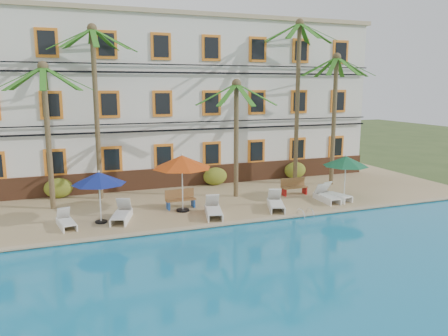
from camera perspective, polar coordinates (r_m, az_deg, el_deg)
name	(u,v)px	position (r m, az deg, el deg)	size (l,w,h in m)	color
ground	(230,223)	(20.43, 0.79, -7.13)	(100.00, 100.00, 0.00)	#384C23
pool_deck	(198,195)	(24.95, -3.39, -3.56)	(30.00, 12.00, 0.25)	tan
swimming_pool	(310,283)	(14.54, 11.17, -14.53)	(26.00, 12.00, 0.20)	#167BAB
pool_coping	(237,222)	(19.55, 1.75, -7.10)	(30.00, 0.35, 0.06)	tan
hotel_building	(175,100)	(29.00, -6.44, 8.86)	(25.40, 6.44, 10.22)	silver
palm_a	(46,114)	(22.66, -22.19, 6.51)	(4.49, 4.49, 7.16)	brown
palm_b	(95,90)	(23.91, -16.47, 9.73)	(4.49, 4.49, 9.12)	brown
palm_c	(236,120)	(23.50, 1.61, 6.28)	(4.49, 4.49, 6.38)	brown
palm_d	(298,82)	(27.25, 9.63, 11.02)	(4.49, 4.49, 9.93)	brown
palm_e	(335,101)	(27.25, 14.27, 8.47)	(4.49, 4.49, 7.93)	brown
shrub_left	(58,188)	(25.32, -20.81, -2.47)	(1.50, 0.90, 1.10)	#28611B
shrub_mid	(215,176)	(26.76, -1.17, -1.09)	(1.50, 0.90, 1.10)	#28611B
shrub_right	(295,170)	(29.05, 9.27, -0.29)	(1.50, 0.90, 1.10)	#28611B
umbrella_blue	(99,178)	(19.87, -16.02, -1.31)	(2.36, 2.36, 2.37)	black
umbrella_red	(182,162)	(20.91, -5.51, 0.77)	(2.84, 2.84, 2.83)	black
umbrella_green	(346,161)	(24.07, 15.63, 0.84)	(2.41, 2.41, 2.41)	black
lounger_a	(66,221)	(20.13, -19.92, -6.56)	(0.88, 1.74, 0.79)	white
lounger_b	(122,214)	(20.37, -13.23, -5.87)	(1.28, 2.08, 0.92)	white
lounger_c	(214,210)	(20.49, -1.38, -5.47)	(1.14, 2.09, 0.93)	white
lounger_d	(276,203)	(21.78, 6.79, -4.57)	(1.35, 2.09, 0.93)	white
lounger_e	(326,196)	(23.68, 13.23, -3.60)	(0.72, 1.85, 0.86)	white
lounger_f	(334,194)	(24.08, 14.15, -3.36)	(1.16, 2.03, 0.91)	white
bench_left	(180,199)	(21.91, -5.74, -4.00)	(1.52, 0.55, 0.93)	olive
bench_right	(294,186)	(24.76, 9.11, -2.38)	(1.50, 0.48, 0.93)	olive
pool_ladder	(305,216)	(20.96, 10.58, -6.15)	(0.54, 0.74, 0.74)	silver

